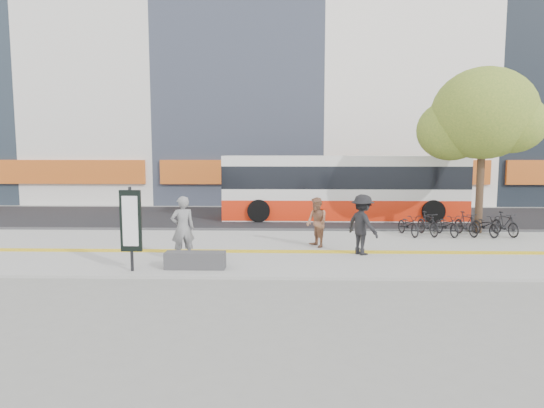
{
  "coord_description": "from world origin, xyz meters",
  "views": [
    {
      "loc": [
        -0.21,
        -13.46,
        3.18
      ],
      "look_at": [
        -0.65,
        2.0,
        1.46
      ],
      "focal_mm": 31.22,
      "sensor_mm": 36.0,
      "label": 1
    }
  ],
  "objects_px": {
    "bench": "(195,260)",
    "street_tree": "(481,116)",
    "pedestrian_dark": "(362,225)",
    "seated_woman": "(183,228)",
    "pedestrian_tan": "(317,222)",
    "bus": "(343,189)",
    "signboard": "(131,222)"
  },
  "relations": [
    {
      "from": "seated_woman",
      "to": "pedestrian_tan",
      "type": "height_order",
      "value": "seated_woman"
    },
    {
      "from": "bench",
      "to": "pedestrian_tan",
      "type": "height_order",
      "value": "pedestrian_tan"
    },
    {
      "from": "bench",
      "to": "signboard",
      "type": "relative_size",
      "value": 0.73
    },
    {
      "from": "seated_woman",
      "to": "pedestrian_tan",
      "type": "xyz_separation_m",
      "value": [
        3.94,
        2.04,
        -0.11
      ]
    },
    {
      "from": "bus",
      "to": "seated_woman",
      "type": "bearing_deg",
      "value": -122.5
    },
    {
      "from": "street_tree",
      "to": "bus",
      "type": "bearing_deg",
      "value": 142.11
    },
    {
      "from": "bench",
      "to": "street_tree",
      "type": "xyz_separation_m",
      "value": [
        9.78,
        6.02,
        4.21
      ]
    },
    {
      "from": "signboard",
      "to": "pedestrian_dark",
      "type": "distance_m",
      "value": 6.7
    },
    {
      "from": "seated_woman",
      "to": "pedestrian_dark",
      "type": "height_order",
      "value": "seated_woman"
    },
    {
      "from": "signboard",
      "to": "seated_woman",
      "type": "height_order",
      "value": "signboard"
    },
    {
      "from": "seated_woman",
      "to": "signboard",
      "type": "bearing_deg",
      "value": 25.33
    },
    {
      "from": "seated_woman",
      "to": "pedestrian_tan",
      "type": "distance_m",
      "value": 4.44
    },
    {
      "from": "signboard",
      "to": "pedestrian_dark",
      "type": "relative_size",
      "value": 1.21
    },
    {
      "from": "bus",
      "to": "seated_woman",
      "type": "relative_size",
      "value": 5.96
    },
    {
      "from": "pedestrian_dark",
      "to": "bench",
      "type": "bearing_deg",
      "value": 77.39
    },
    {
      "from": "bench",
      "to": "street_tree",
      "type": "height_order",
      "value": "street_tree"
    },
    {
      "from": "pedestrian_tan",
      "to": "bus",
      "type": "bearing_deg",
      "value": 140.32
    },
    {
      "from": "pedestrian_dark",
      "to": "street_tree",
      "type": "bearing_deg",
      "value": -85.13
    },
    {
      "from": "pedestrian_tan",
      "to": "seated_woman",
      "type": "bearing_deg",
      "value": -88.62
    },
    {
      "from": "seated_woman",
      "to": "pedestrian_tan",
      "type": "bearing_deg",
      "value": -176.63
    },
    {
      "from": "bench",
      "to": "street_tree",
      "type": "relative_size",
      "value": 0.25
    },
    {
      "from": "signboard",
      "to": "pedestrian_tan",
      "type": "distance_m",
      "value": 6.01
    },
    {
      "from": "bus",
      "to": "pedestrian_dark",
      "type": "xyz_separation_m",
      "value": [
        -0.33,
        -7.82,
        -0.45
      ]
    },
    {
      "from": "street_tree",
      "to": "bus",
      "type": "relative_size",
      "value": 0.57
    },
    {
      "from": "street_tree",
      "to": "seated_woman",
      "type": "distance_m",
      "value": 12.02
    },
    {
      "from": "bench",
      "to": "seated_woman",
      "type": "bearing_deg",
      "value": 119.25
    },
    {
      "from": "pedestrian_tan",
      "to": "pedestrian_dark",
      "type": "distance_m",
      "value": 1.71
    },
    {
      "from": "bench",
      "to": "pedestrian_dark",
      "type": "distance_m",
      "value": 5.13
    },
    {
      "from": "street_tree",
      "to": "seated_woman",
      "type": "bearing_deg",
      "value": -153.77
    },
    {
      "from": "bench",
      "to": "seated_woman",
      "type": "xyz_separation_m",
      "value": [
        -0.53,
        0.94,
        0.7
      ]
    },
    {
      "from": "bench",
      "to": "signboard",
      "type": "distance_m",
      "value": 1.94
    },
    {
      "from": "seated_woman",
      "to": "pedestrian_dark",
      "type": "xyz_separation_m",
      "value": [
        5.25,
        0.94,
        -0.01
      ]
    }
  ]
}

